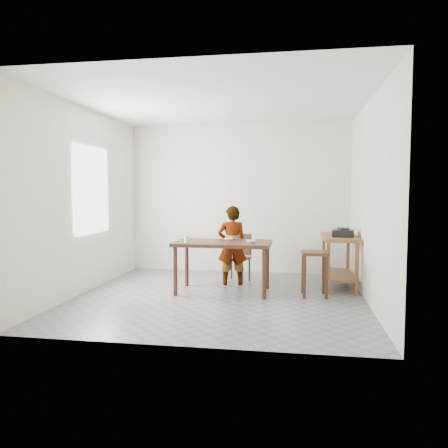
% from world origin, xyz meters
% --- Properties ---
extents(floor, '(4.00, 4.00, 0.04)m').
position_xyz_m(floor, '(0.00, 0.00, -0.02)').
color(floor, slate).
rests_on(floor, ground).
extents(ceiling, '(4.00, 4.00, 0.04)m').
position_xyz_m(ceiling, '(0.00, 0.00, 2.72)').
color(ceiling, white).
rests_on(ceiling, wall_back).
extents(wall_back, '(4.00, 0.04, 2.70)m').
position_xyz_m(wall_back, '(0.00, 2.02, 1.35)').
color(wall_back, silver).
rests_on(wall_back, ground).
extents(wall_front, '(4.00, 0.04, 2.70)m').
position_xyz_m(wall_front, '(0.00, -2.02, 1.35)').
color(wall_front, silver).
rests_on(wall_front, ground).
extents(wall_left, '(0.04, 4.00, 2.70)m').
position_xyz_m(wall_left, '(-2.02, 0.00, 1.35)').
color(wall_left, silver).
rests_on(wall_left, ground).
extents(wall_right, '(0.04, 4.00, 2.70)m').
position_xyz_m(wall_right, '(2.02, 0.00, 1.35)').
color(wall_right, silver).
rests_on(wall_right, ground).
extents(window_pane, '(0.02, 1.10, 1.30)m').
position_xyz_m(window_pane, '(-1.97, 0.20, 1.50)').
color(window_pane, white).
rests_on(window_pane, wall_left).
extents(dining_table, '(1.40, 0.80, 0.75)m').
position_xyz_m(dining_table, '(0.00, 0.30, 0.38)').
color(dining_table, '#3C2316').
rests_on(dining_table, floor).
extents(prep_counter, '(0.50, 1.20, 0.80)m').
position_xyz_m(prep_counter, '(1.72, 1.00, 0.40)').
color(prep_counter, brown).
rests_on(prep_counter, floor).
extents(child, '(0.51, 0.39, 1.26)m').
position_xyz_m(child, '(0.06, 0.83, 0.63)').
color(child, white).
rests_on(child, floor).
extents(dining_chair, '(0.46, 0.46, 0.78)m').
position_xyz_m(dining_chair, '(0.10, 1.07, 0.39)').
color(dining_chair, '#3C2316').
rests_on(dining_chair, floor).
extents(stool, '(0.38, 0.38, 0.64)m').
position_xyz_m(stool, '(1.32, 0.27, 0.32)').
color(stool, '#3C2316').
rests_on(stool, floor).
extents(glass_tumbler, '(0.09, 0.09, 0.09)m').
position_xyz_m(glass_tumbler, '(-0.50, 0.12, 0.80)').
color(glass_tumbler, white).
rests_on(glass_tumbler, dining_table).
extents(small_bowl, '(0.15, 0.15, 0.04)m').
position_xyz_m(small_bowl, '(0.42, 0.19, 0.77)').
color(small_bowl, white).
rests_on(small_bowl, dining_table).
extents(banana, '(0.16, 0.12, 0.05)m').
position_xyz_m(banana, '(0.05, 0.46, 0.78)').
color(banana, '#FEDC56').
rests_on(banana, dining_table).
extents(serving_bowl, '(0.21, 0.21, 0.05)m').
position_xyz_m(serving_bowl, '(1.68, 1.37, 0.83)').
color(serving_bowl, white).
rests_on(serving_bowl, prep_counter).
extents(gas_burner, '(0.35, 0.35, 0.10)m').
position_xyz_m(gas_burner, '(1.76, 0.80, 0.85)').
color(gas_burner, black).
rests_on(gas_burner, prep_counter).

